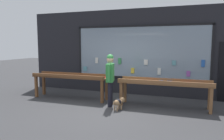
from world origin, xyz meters
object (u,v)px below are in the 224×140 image
Objects in this scene: small_dog at (119,102)px; display_table_right at (164,85)px; display_table_left at (70,78)px; person_browsing at (110,76)px.

display_table_right is at bearing -38.48° from small_dog.
display_table_right reaches higher than small_dog.
display_table_left is 3.42m from display_table_right.
small_dog is at bearing -139.41° from person_browsing.
display_table_left reaches higher than display_table_right.
display_table_left is 2.34m from small_dog.
display_table_right is at bearing -87.58° from person_browsing.
person_browsing reaches higher than display_table_left.
person_browsing is at bearing -164.48° from display_table_right.
person_browsing is at bearing 74.45° from small_dog.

